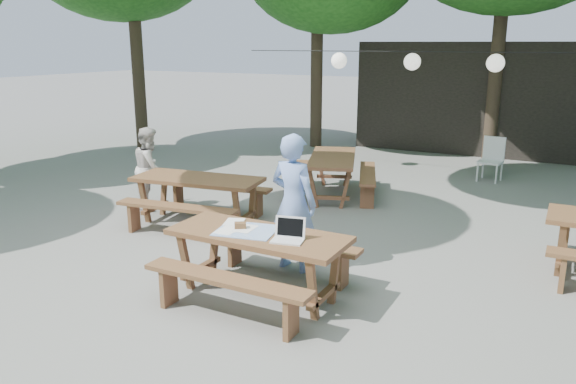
# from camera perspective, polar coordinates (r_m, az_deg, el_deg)

# --- Properties ---
(ground) EXTENTS (80.00, 80.00, 0.00)m
(ground) POSITION_cam_1_polar(r_m,az_deg,el_deg) (6.81, -1.08, -9.09)
(ground) COLOR slate
(ground) RESTS_ON ground
(pavilion) EXTENTS (6.00, 3.00, 2.80)m
(pavilion) POSITION_cam_1_polar(r_m,az_deg,el_deg) (16.19, 19.14, 9.25)
(pavilion) COLOR black
(pavilion) RESTS_ON ground
(main_picnic_table) EXTENTS (2.00, 1.58, 0.75)m
(main_picnic_table) POSITION_cam_1_polar(r_m,az_deg,el_deg) (6.31, -3.00, -7.27)
(main_picnic_table) COLOR brown
(main_picnic_table) RESTS_ON ground
(picnic_table_nw) EXTENTS (2.10, 1.83, 0.75)m
(picnic_table_nw) POSITION_cam_1_polar(r_m,az_deg,el_deg) (8.91, -9.11, -0.79)
(picnic_table_nw) COLOR brown
(picnic_table_nw) RESTS_ON ground
(picnic_table_far_w) EXTENTS (2.14, 2.33, 0.75)m
(picnic_table_far_w) POSITION_cam_1_polar(r_m,az_deg,el_deg) (10.44, 4.51, 1.68)
(picnic_table_far_w) COLOR brown
(picnic_table_far_w) RESTS_ON ground
(woman) EXTENTS (0.68, 0.49, 1.73)m
(woman) POSITION_cam_1_polar(r_m,az_deg,el_deg) (6.91, 0.56, -1.10)
(woman) COLOR #7E9FE5
(woman) RESTS_ON ground
(second_person) EXTENTS (0.81, 0.86, 1.40)m
(second_person) POSITION_cam_1_polar(r_m,az_deg,el_deg) (9.90, -13.82, 2.40)
(second_person) COLOR silver
(second_person) RESTS_ON ground
(plastic_chair) EXTENTS (0.49, 0.49, 0.90)m
(plastic_chair) POSITION_cam_1_polar(r_m,az_deg,el_deg) (12.32, 19.83, 2.25)
(plastic_chair) COLOR silver
(plastic_chair) RESTS_ON ground
(laptop) EXTENTS (0.38, 0.33, 0.24)m
(laptop) POSITION_cam_1_polar(r_m,az_deg,el_deg) (5.94, 0.07, -4.34)
(laptop) COLOR white
(laptop) RESTS_ON main_picnic_table
(tabletop_clutter) EXTENTS (0.80, 0.68, 0.08)m
(tabletop_clutter) POSITION_cam_1_polar(r_m,az_deg,el_deg) (6.28, -4.46, -3.78)
(tabletop_clutter) COLOR #3B74C9
(tabletop_clutter) RESTS_ON main_picnic_table
(paper_lanterns) EXTENTS (9.00, 0.34, 0.38)m
(paper_lanterns) POSITION_cam_1_polar(r_m,az_deg,el_deg) (11.88, 12.58, 12.81)
(paper_lanterns) COLOR black
(paper_lanterns) RESTS_ON ground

